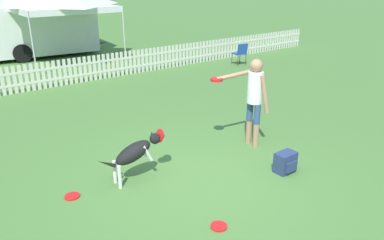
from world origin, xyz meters
name	(u,v)px	position (x,y,z in m)	size (l,w,h in m)	color
ground_plane	(199,180)	(0.00, 0.00, 0.00)	(240.00, 240.00, 0.00)	#4C7A38
handler_person	(253,93)	(1.60, 0.44, 1.04)	(0.94, 0.71, 1.66)	tan
leaping_dog	(136,152)	(-0.78, 0.62, 0.49)	(1.14, 0.33, 0.77)	black
frisbee_near_handler	(72,196)	(-1.80, 0.75, 0.01)	(0.22, 0.22, 0.02)	red
frisbee_near_dog	(219,226)	(-0.55, -1.09, 0.01)	(0.22, 0.22, 0.02)	red
backpack_on_grass	(286,162)	(1.29, -0.66, 0.17)	(0.35, 0.26, 0.34)	navy
picket_fence	(54,74)	(0.00, 6.73, 0.39)	(22.45, 0.04, 0.77)	silver
folding_chair_center	(241,52)	(6.27, 5.50, 0.47)	(0.47, 0.49, 0.79)	#333338
equipment_trailer	(29,20)	(0.85, 11.86, 1.42)	(5.65, 2.78, 2.71)	white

